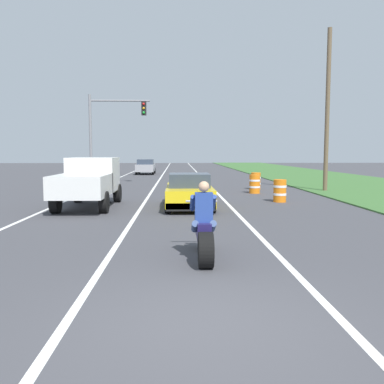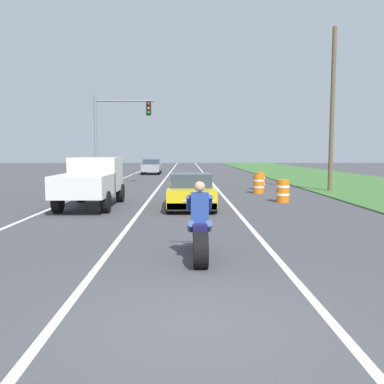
{
  "view_description": "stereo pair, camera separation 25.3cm",
  "coord_description": "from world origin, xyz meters",
  "px_view_note": "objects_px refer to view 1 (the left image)",
  "views": [
    {
      "loc": [
        -0.35,
        -5.11,
        2.2
      ],
      "look_at": [
        0.09,
        7.31,
        1.0
      ],
      "focal_mm": 38.54,
      "sensor_mm": 36.0,
      "label": 1
    },
    {
      "loc": [
        -0.1,
        -5.11,
        2.2
      ],
      "look_at": [
        0.09,
        7.31,
        1.0
      ],
      "focal_mm": 38.54,
      "sensor_mm": 36.0,
      "label": 2
    }
  ],
  "objects_px": {
    "construction_barrel_mid": "(255,184)",
    "distant_car_far_ahead": "(146,167)",
    "motorcycle_with_rider": "(204,231)",
    "pickup_truck_left_lane_white": "(89,180)",
    "construction_barrel_far": "(256,181)",
    "traffic_light_mast_near": "(109,126)",
    "construction_barrel_nearest": "(280,191)",
    "sports_car_yellow": "(189,192)"
  },
  "relations": [
    {
      "from": "construction_barrel_mid",
      "to": "distant_car_far_ahead",
      "type": "distance_m",
      "value": 20.99
    },
    {
      "from": "motorcycle_with_rider",
      "to": "pickup_truck_left_lane_white",
      "type": "distance_m",
      "value": 9.2
    },
    {
      "from": "construction_barrel_nearest",
      "to": "distant_car_far_ahead",
      "type": "relative_size",
      "value": 0.25
    },
    {
      "from": "sports_car_yellow",
      "to": "pickup_truck_left_lane_white",
      "type": "xyz_separation_m",
      "value": [
        -4.0,
        0.19,
        0.48
      ]
    },
    {
      "from": "pickup_truck_left_lane_white",
      "to": "traffic_light_mast_near",
      "type": "distance_m",
      "value": 11.72
    },
    {
      "from": "sports_car_yellow",
      "to": "pickup_truck_left_lane_white",
      "type": "distance_m",
      "value": 4.03
    },
    {
      "from": "sports_car_yellow",
      "to": "traffic_light_mast_near",
      "type": "distance_m",
      "value": 13.0
    },
    {
      "from": "sports_car_yellow",
      "to": "distant_car_far_ahead",
      "type": "height_order",
      "value": "distant_car_far_ahead"
    },
    {
      "from": "construction_barrel_far",
      "to": "motorcycle_with_rider",
      "type": "bearing_deg",
      "value": -104.47
    },
    {
      "from": "traffic_light_mast_near",
      "to": "construction_barrel_nearest",
      "type": "relative_size",
      "value": 6.0
    },
    {
      "from": "construction_barrel_nearest",
      "to": "construction_barrel_far",
      "type": "relative_size",
      "value": 1.0
    },
    {
      "from": "motorcycle_with_rider",
      "to": "construction_barrel_nearest",
      "type": "height_order",
      "value": "motorcycle_with_rider"
    },
    {
      "from": "construction_barrel_far",
      "to": "pickup_truck_left_lane_white",
      "type": "bearing_deg",
      "value": -136.64
    },
    {
      "from": "motorcycle_with_rider",
      "to": "pickup_truck_left_lane_white",
      "type": "bearing_deg",
      "value": 116.26
    },
    {
      "from": "traffic_light_mast_near",
      "to": "distant_car_far_ahead",
      "type": "distance_m",
      "value": 14.16
    },
    {
      "from": "sports_car_yellow",
      "to": "distant_car_far_ahead",
      "type": "distance_m",
      "value": 25.5
    },
    {
      "from": "traffic_light_mast_near",
      "to": "construction_barrel_mid",
      "type": "relative_size",
      "value": 6.0
    },
    {
      "from": "pickup_truck_left_lane_white",
      "to": "construction_barrel_nearest",
      "type": "height_order",
      "value": "pickup_truck_left_lane_white"
    },
    {
      "from": "motorcycle_with_rider",
      "to": "traffic_light_mast_near",
      "type": "height_order",
      "value": "traffic_light_mast_near"
    },
    {
      "from": "construction_barrel_nearest",
      "to": "distant_car_far_ahead",
      "type": "xyz_separation_m",
      "value": [
        -7.72,
        23.56,
        0.27
      ]
    },
    {
      "from": "sports_car_yellow",
      "to": "construction_barrel_nearest",
      "type": "bearing_deg",
      "value": 22.46
    },
    {
      "from": "construction_barrel_far",
      "to": "sports_car_yellow",
      "type": "bearing_deg",
      "value": -117.87
    },
    {
      "from": "pickup_truck_left_lane_white",
      "to": "construction_barrel_nearest",
      "type": "relative_size",
      "value": 4.8
    },
    {
      "from": "construction_barrel_nearest",
      "to": "motorcycle_with_rider",
      "type": "bearing_deg",
      "value": -112.36
    },
    {
      "from": "motorcycle_with_rider",
      "to": "traffic_light_mast_near",
      "type": "relative_size",
      "value": 0.37
    },
    {
      "from": "motorcycle_with_rider",
      "to": "sports_car_yellow",
      "type": "height_order",
      "value": "motorcycle_with_rider"
    },
    {
      "from": "motorcycle_with_rider",
      "to": "pickup_truck_left_lane_white",
      "type": "height_order",
      "value": "pickup_truck_left_lane_white"
    },
    {
      "from": "sports_car_yellow",
      "to": "distant_car_far_ahead",
      "type": "bearing_deg",
      "value": 98.23
    },
    {
      "from": "motorcycle_with_rider",
      "to": "distant_car_far_ahead",
      "type": "distance_m",
      "value": 33.49
    },
    {
      "from": "traffic_light_mast_near",
      "to": "distant_car_far_ahead",
      "type": "height_order",
      "value": "traffic_light_mast_near"
    },
    {
      "from": "sports_car_yellow",
      "to": "traffic_light_mast_near",
      "type": "bearing_deg",
      "value": 113.6
    },
    {
      "from": "motorcycle_with_rider",
      "to": "construction_barrel_far",
      "type": "distance_m",
      "value": 16.49
    },
    {
      "from": "distant_car_far_ahead",
      "to": "motorcycle_with_rider",
      "type": "bearing_deg",
      "value": -83.62
    },
    {
      "from": "construction_barrel_nearest",
      "to": "sports_car_yellow",
      "type": "bearing_deg",
      "value": -157.54
    },
    {
      "from": "traffic_light_mast_near",
      "to": "construction_barrel_mid",
      "type": "bearing_deg",
      "value": -34.29
    },
    {
      "from": "pickup_truck_left_lane_white",
      "to": "construction_barrel_far",
      "type": "height_order",
      "value": "pickup_truck_left_lane_white"
    },
    {
      "from": "motorcycle_with_rider",
      "to": "construction_barrel_far",
      "type": "height_order",
      "value": "motorcycle_with_rider"
    },
    {
      "from": "motorcycle_with_rider",
      "to": "construction_barrel_mid",
      "type": "relative_size",
      "value": 2.21
    },
    {
      "from": "pickup_truck_left_lane_white",
      "to": "motorcycle_with_rider",
      "type": "bearing_deg",
      "value": -63.74
    },
    {
      "from": "motorcycle_with_rider",
      "to": "pickup_truck_left_lane_white",
      "type": "xyz_separation_m",
      "value": [
        -4.06,
        8.24,
        0.51
      ]
    },
    {
      "from": "construction_barrel_nearest",
      "to": "construction_barrel_mid",
      "type": "height_order",
      "value": "same"
    },
    {
      "from": "traffic_light_mast_near",
      "to": "construction_barrel_nearest",
      "type": "xyz_separation_m",
      "value": [
        9.1,
        -9.83,
        -3.45
      ]
    }
  ]
}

